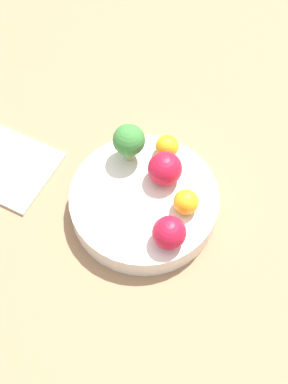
{
  "coord_description": "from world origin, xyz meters",
  "views": [
    {
      "loc": [
        0.27,
        -0.27,
        0.7
      ],
      "look_at": [
        0.0,
        0.0,
        0.07
      ],
      "focal_mm": 50.0,
      "sensor_mm": 36.0,
      "label": 1
    }
  ],
  "objects": [
    {
      "name": "apple_green",
      "position": [
        0.07,
        -0.03,
        0.08
      ],
      "size": [
        0.05,
        0.05,
        0.05
      ],
      "color": "#B7142D",
      "rests_on": "bowl"
    },
    {
      "name": "apple_red",
      "position": [
        0.0,
        0.04,
        0.08
      ],
      "size": [
        0.05,
        0.05,
        0.05
      ],
      "color": "#B7142D",
      "rests_on": "bowl"
    },
    {
      "name": "bowl",
      "position": [
        0.0,
        0.0,
        0.04
      ],
      "size": [
        0.21,
        0.21,
        0.04
      ],
      "color": "silver",
      "rests_on": "table_surface"
    },
    {
      "name": "broccoli",
      "position": [
        -0.06,
        0.03,
        0.1
      ],
      "size": [
        0.05,
        0.05,
        0.06
      ],
      "color": "#8CB76B",
      "rests_on": "bowl"
    },
    {
      "name": "table_surface",
      "position": [
        0.0,
        0.0,
        0.01
      ],
      "size": [
        1.2,
        1.2,
        0.02
      ],
      "color": "#936D4C",
      "rests_on": "ground_plane"
    },
    {
      "name": "napkin",
      "position": [
        -0.21,
        -0.1,
        0.02
      ],
      "size": [
        0.18,
        0.16,
        0.01
      ],
      "color": "white",
      "rests_on": "table_surface"
    },
    {
      "name": "orange_front",
      "position": [
        0.05,
        0.03,
        0.08
      ],
      "size": [
        0.04,
        0.04,
        0.04
      ],
      "color": "orange",
      "rests_on": "bowl"
    },
    {
      "name": "orange_back",
      "position": [
        -0.03,
        0.07,
        0.07
      ],
      "size": [
        0.03,
        0.03,
        0.03
      ],
      "color": "orange",
      "rests_on": "bowl"
    },
    {
      "name": "ground_plane",
      "position": [
        0.0,
        0.0,
        0.0
      ],
      "size": [
        6.0,
        6.0,
        0.0
      ],
      "primitive_type": "plane",
      "color": "gray"
    }
  ]
}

